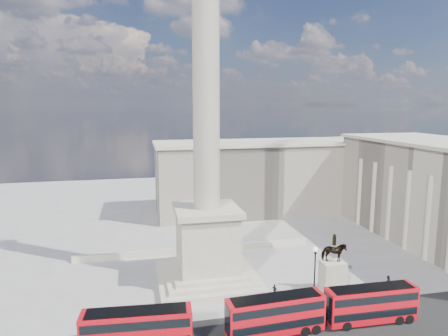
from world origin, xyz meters
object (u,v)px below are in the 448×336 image
pedestrian_walking (308,295)px  nelsons_column (207,193)px  victorian_lamp (315,269)px  pedestrian_standing (388,282)px  pedestrian_crossing (275,290)px  red_bus_c (371,304)px  red_bus_a (138,330)px  red_bus_b (276,315)px  equestrian_statue (333,272)px

pedestrian_walking → nelsons_column: bearing=124.0°
pedestrian_walking → victorian_lamp: bearing=-29.3°
victorian_lamp → pedestrian_walking: size_ratio=4.24×
victorian_lamp → pedestrian_standing: 11.90m
nelsons_column → pedestrian_walking: 18.92m
pedestrian_walking → pedestrian_crossing: 4.39m
red_bus_c → pedestrian_standing: size_ratio=5.77×
red_bus_a → red_bus_b: size_ratio=1.02×
nelsons_column → red_bus_c: 24.80m
red_bus_a → victorian_lamp: (22.19, 6.00, 1.89)m
red_bus_b → pedestrian_walking: 9.30m
pedestrian_standing → pedestrian_crossing: size_ratio=1.18×
nelsons_column → pedestrian_standing: (23.71, -7.95, -11.98)m
red_bus_a → pedestrian_walking: 22.39m
equestrian_statue → pedestrian_crossing: 8.17m
red_bus_b → red_bus_c: bearing=-3.1°
red_bus_a → pedestrian_crossing: red_bus_a is taller
equestrian_statue → pedestrian_walking: (-4.10, -1.44, -1.99)m
nelsons_column → victorian_lamp: size_ratio=6.90×
equestrian_statue → pedestrian_standing: equestrian_statue is taller
pedestrian_standing → pedestrian_walking: bearing=-35.3°
red_bus_b → equestrian_statue: equestrian_statue is taller
red_bus_c → victorian_lamp: 7.75m
red_bus_c → equestrian_statue: size_ratio=1.31×
red_bus_b → pedestrian_crossing: (2.96, 8.53, -1.53)m
pedestrian_crossing → red_bus_a: bearing=80.5°
red_bus_b → pedestrian_standing: red_bus_b is taller
pedestrian_walking → pedestrian_standing: 12.12m
pedestrian_walking → pedestrian_standing: size_ratio=0.91×
nelsons_column → pedestrian_walking: size_ratio=29.28×
victorian_lamp → pedestrian_walking: 3.47m
pedestrian_crossing → red_bus_c: bearing=-169.7°
victorian_lamp → equestrian_statue: size_ratio=0.88×
red_bus_c → pedestrian_walking: red_bus_c is taller
pedestrian_crossing → pedestrian_walking: bearing=-155.9°
equestrian_statue → pedestrian_walking: bearing=-160.6°
red_bus_c → pedestrian_crossing: red_bus_c is taller
red_bus_b → victorian_lamp: bearing=36.9°
victorian_lamp → pedestrian_crossing: victorian_lamp is taller
nelsons_column → equestrian_statue: 20.06m
nelsons_column → red_bus_b: nelsons_column is taller
victorian_lamp → red_bus_a: bearing=-164.9°
equestrian_statue → pedestrian_walking: 4.78m
nelsons_column → victorian_lamp: bearing=-35.9°
pedestrian_standing → red_bus_a: bearing=-27.5°
red_bus_a → red_bus_b: bearing=4.0°
red_bus_a → pedestrian_crossing: size_ratio=7.11×
pedestrian_crossing → nelsons_column: bearing=15.4°
pedestrian_standing → nelsons_column: bearing=-57.8°
nelsons_column → pedestrian_walking: (11.62, -8.79, -12.07)m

